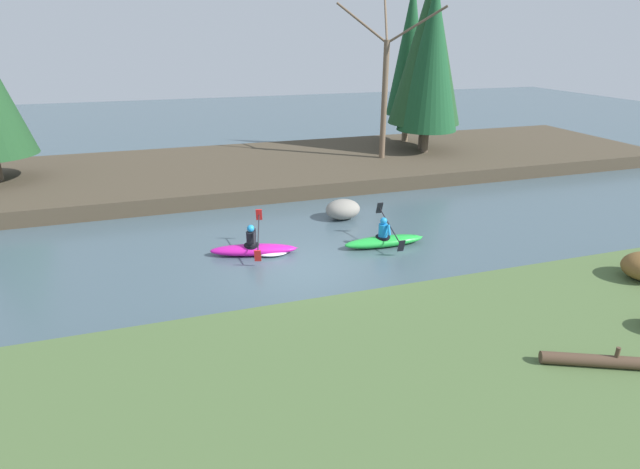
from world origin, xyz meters
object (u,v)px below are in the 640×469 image
at_px(kayaker_lead, 385,240).
at_px(driftwood_log, 604,361).
at_px(boulder_midstream, 343,209).
at_px(kayaker_middle, 257,249).

bearing_deg(kayaker_lead, driftwood_log, -80.56).
bearing_deg(driftwood_log, boulder_midstream, 121.45).
bearing_deg(driftwood_log, kayaker_middle, 145.31).
distance_m(kayaker_lead, boulder_midstream, 2.93).
relative_size(kayaker_middle, boulder_midstream, 2.11).
height_order(kayaker_lead, driftwood_log, kayaker_lead).
relative_size(kayaker_lead, boulder_midstream, 2.11).
height_order(kayaker_middle, driftwood_log, kayaker_middle).
height_order(kayaker_lead, kayaker_middle, same).
bearing_deg(kayaker_lead, boulder_midstream, 100.32).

